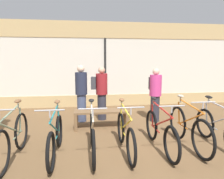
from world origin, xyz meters
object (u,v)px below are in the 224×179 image
bicycle_far_left (13,138)px  bicycle_center_right (160,131)px  bicycle_center_left (92,135)px  bicycle_right (188,128)px  display_bench (101,114)px  customer_near_rack (101,92)px  bicycle_far_right (219,129)px  customer_mid_floor (81,92)px  bicycle_left (56,138)px  bicycle_center (125,134)px  customer_by_window (155,93)px

bicycle_far_left → bicycle_center_right: (2.76, 0.07, -0.03)m
bicycle_far_left → bicycle_center_left: 1.42m
bicycle_right → bicycle_far_left: bearing=-178.4°
bicycle_far_left → display_bench: 2.26m
bicycle_center_left → customer_near_rack: customer_near_rack is taller
bicycle_far_right → customer_mid_floor: (-2.85, 2.11, 0.49)m
bicycle_far_right → display_bench: bicycle_far_right is taller
bicycle_right → display_bench: (-1.68, 1.40, -0.01)m
bicycle_far_right → bicycle_center_right: bearing=179.6°
bicycle_left → customer_near_rack: customer_near_rack is taller
bicycle_center_left → bicycle_center: size_ratio=1.01×
bicycle_left → bicycle_center_left: bicycle_center_left is taller
customer_mid_floor → display_bench: bearing=-52.4°
bicycle_far_right → bicycle_center: bearing=-179.3°
bicycle_center → customer_mid_floor: size_ratio=1.01×
customer_by_window → bicycle_left: bearing=-143.5°
bicycle_center → bicycle_right: bicycle_right is taller
bicycle_far_right → customer_by_window: 2.05m
bicycle_far_left → customer_mid_floor: size_ratio=1.06×
customer_by_window → display_bench: bearing=-165.0°
bicycle_center_right → customer_near_rack: (-1.01, 2.20, 0.48)m
customer_by_window → customer_mid_floor: customer_mid_floor is taller
bicycle_center_right → bicycle_center: bearing=-177.4°
bicycle_center → display_bench: bearing=103.6°
bicycle_center → bicycle_far_right: (1.97, 0.02, 0.00)m
display_bench → bicycle_far_left: bearing=-138.5°
bicycle_left → customer_by_window: size_ratio=1.06×
bicycle_left → bicycle_center_right: bearing=1.2°
bicycle_far_left → customer_near_rack: customer_near_rack is taller
bicycle_left → customer_mid_floor: size_ratio=1.01×
bicycle_center → bicycle_center_right: 0.71m
display_bench → customer_near_rack: (0.06, 0.78, 0.46)m
bicycle_left → display_bench: size_ratio=1.19×
bicycle_center → bicycle_right: bearing=2.3°
bicycle_far_right → customer_by_window: customer_by_window is taller
bicycle_far_left → customer_by_window: bearing=30.3°
bicycle_left → customer_near_rack: 2.51m
customer_mid_floor → bicycle_left: bearing=-101.5°
display_bench → customer_by_window: bearing=15.0°
customer_by_window → customer_mid_floor: (-2.13, 0.25, 0.02)m
bicycle_center_left → bicycle_center_right: 1.35m
customer_near_rack → bicycle_center: bearing=-82.5°
customer_near_rack → bicycle_far_left: bearing=-127.6°
bicycle_center → display_bench: size_ratio=1.19×
bicycle_right → customer_near_rack: bearing=126.5°
bicycle_far_left → bicycle_center: (2.05, 0.04, -0.03)m
bicycle_center_right → bicycle_right: bicycle_right is taller
display_bench → bicycle_center: bearing=-76.4°
bicycle_right → customer_near_rack: size_ratio=1.10×
display_bench → customer_mid_floor: bearing=127.6°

